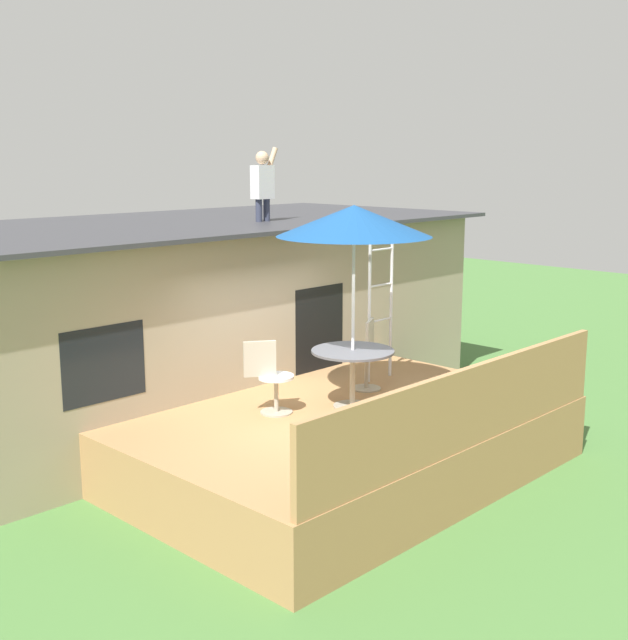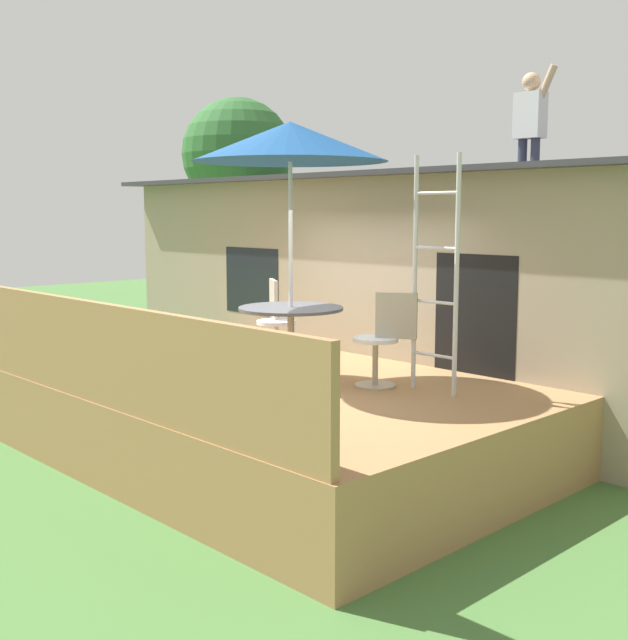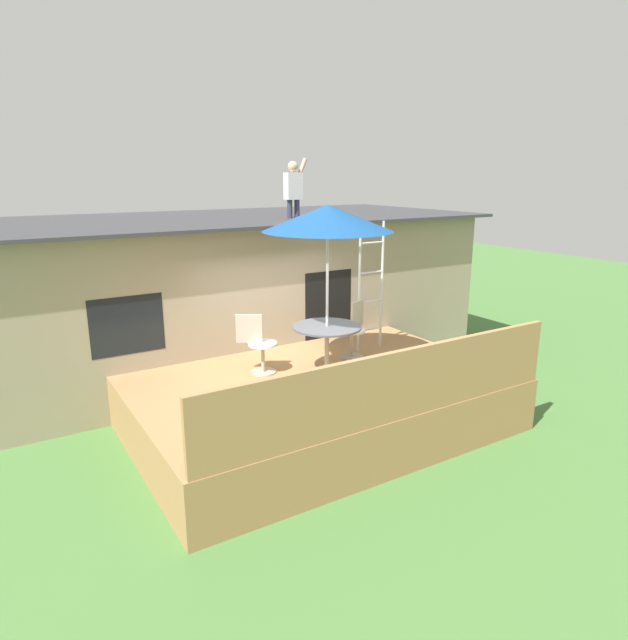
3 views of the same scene
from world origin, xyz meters
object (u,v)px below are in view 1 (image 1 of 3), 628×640
at_px(patio_table, 353,362).
at_px(person_figure, 263,181).
at_px(step_ladder, 380,303).
at_px(patio_chair_right, 368,355).
at_px(patio_chair_left, 270,378).
at_px(patio_umbrella, 354,221).

xyz_separation_m(patio_table, person_figure, (0.98, 2.69, 2.17)).
bearing_deg(step_ladder, person_figure, 98.67).
xyz_separation_m(step_ladder, person_figure, (-0.31, 2.06, 1.65)).
bearing_deg(patio_chair_right, patio_table, -0.00).
bearing_deg(patio_chair_right, step_ladder, 172.01).
bearing_deg(patio_chair_left, patio_table, 0.00).
bearing_deg(patio_chair_right, patio_umbrella, -0.00).
distance_m(step_ladder, patio_chair_left, 2.27).
xyz_separation_m(patio_table, patio_chair_right, (0.82, 0.45, -0.13)).
height_order(patio_umbrella, step_ladder, patio_umbrella).
bearing_deg(patio_umbrella, person_figure, 69.96).
height_order(person_figure, patio_chair_left, person_figure).
bearing_deg(patio_chair_left, step_ladder, 34.19).
height_order(step_ladder, patio_chair_left, step_ladder).
bearing_deg(patio_table, patio_chair_left, 147.46).
relative_size(patio_table, patio_umbrella, 0.41).
height_order(patio_chair_left, patio_chair_right, same).
relative_size(step_ladder, person_figure, 1.98).
bearing_deg(patio_table, person_figure, 69.96).
bearing_deg(step_ladder, patio_chair_right, -159.37).
xyz_separation_m(step_ladder, patio_chair_right, (-0.47, -0.18, -0.64)).
height_order(patio_table, step_ladder, step_ladder).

